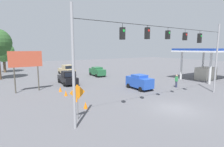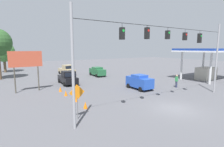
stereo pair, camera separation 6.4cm
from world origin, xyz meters
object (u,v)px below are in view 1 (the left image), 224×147
Objects in this scene: roadside_billboard at (26,62)px; pedestrian at (176,81)px; traffic_cone_nearest at (86,105)px; work_zone_sign at (77,95)px; sedan_green_oncoming_deep at (97,71)px; traffic_cone_second at (76,99)px; gas_station at (207,57)px; tree_horizon_right at (3,52)px; traffic_cone_third at (66,93)px; sedan_blue_crossing_near at (139,82)px; pickup_truck_tan_withflow_deep at (67,70)px; overhead_signal_span at (167,50)px; pickup_truck_black_withflow_far at (68,78)px; traffic_cone_fourth at (60,89)px.

roadside_billboard is 2.85× the size of pedestrian.
work_zone_sign is at bearing 51.65° from traffic_cone_nearest.
sedan_green_oncoming_deep is 22.02m from work_zone_sign.
roadside_billboard reaches higher than traffic_cone_second.
sedan_green_oncoming_deep reaches higher than traffic_cone_second.
sedan_green_oncoming_deep is 20.68m from gas_station.
roadside_billboard is 0.73× the size of tree_horizon_right.
traffic_cone_third is 0.13× the size of roadside_billboard.
sedan_blue_crossing_near is at bearing 116.63° from tree_horizon_right.
pickup_truck_tan_withflow_deep is 0.74× the size of tree_horizon_right.
overhead_signal_span is 3.72× the size of pickup_truck_black_withflow_far.
pedestrian is at bearing 7.14° from gas_station.
overhead_signal_span is at bearing 154.27° from traffic_cone_nearest.
pickup_truck_tan_withflow_deep is at bearing -78.12° from sedan_blue_crossing_near.
work_zone_sign reaches higher than pedestrian.
work_zone_sign is at bearing 99.94° from roadside_billboard.
pickup_truck_black_withflow_far is 7.75× the size of traffic_cone_third.
traffic_cone_nearest is 1.00× the size of traffic_cone_fourth.
traffic_cone_nearest is 5.34m from traffic_cone_third.
tree_horizon_right is at bearing -79.87° from traffic_cone_second.
overhead_signal_span is at bearing 68.86° from sedan_blue_crossing_near.
roadside_billboard is at bearing -69.98° from traffic_cone_nearest.
sedan_green_oncoming_deep is 19.52m from traffic_cone_nearest.
pickup_truck_black_withflow_far is at bearing -110.95° from traffic_cone_third.
traffic_cone_second is at bearing 54.34° from sedan_green_oncoming_deep.
sedan_green_oncoming_deep reaches higher than traffic_cone_nearest.
traffic_cone_second is 14.88m from pedestrian.
traffic_cone_fourth is at bearing -12.29° from gas_station.
gas_station is (-22.39, 9.65, 3.09)m from pickup_truck_black_withflow_far.
work_zone_sign is (-2.10, 11.98, -1.89)m from roadside_billboard.
pickup_truck_tan_withflow_deep is at bearing -66.38° from pedestrian.
sedan_green_oncoming_deep is at bearing -132.43° from traffic_cone_third.
pickup_truck_black_withflow_far reaches higher than traffic_cone_fourth.
sedan_blue_crossing_near is 0.40× the size of gas_station.
gas_station is (-19.15, 19.77, 3.09)m from pickup_truck_tan_withflow_deep.
sedan_blue_crossing_near is 15.51m from gas_station.
traffic_cone_third is 2.41m from traffic_cone_fourth.
pickup_truck_black_withflow_far reaches higher than traffic_cone_third.
work_zone_sign is (1.49, 9.71, 1.66)m from traffic_cone_fourth.
roadside_billboard is 23.36m from tree_horizon_right.
tree_horizon_right is at bearing -85.57° from roadside_billboard.
pickup_truck_black_withflow_far is 14.52m from work_zone_sign.
traffic_cone_fourth is (0.11, -5.26, 0.00)m from traffic_cone_second.
traffic_cone_second is 5.26m from traffic_cone_fourth.
traffic_cone_fourth is 0.09× the size of tree_horizon_right.
tree_horizon_right is at bearing -46.78° from sedan_green_oncoming_deep.
pickup_truck_black_withflow_far is 7.75× the size of traffic_cone_nearest.
traffic_cone_third is 0.09× the size of tree_horizon_right.
sedan_green_oncoming_deep is 6.80× the size of traffic_cone_nearest.
sedan_green_oncoming_deep is 13.42m from sedan_blue_crossing_near.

